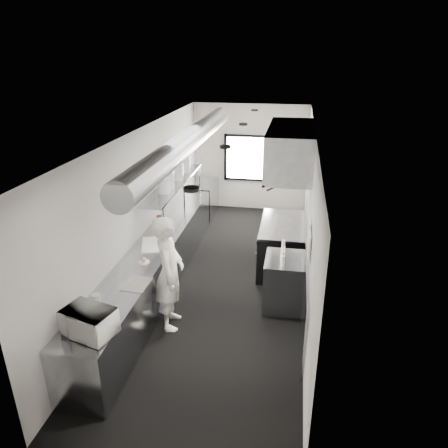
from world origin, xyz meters
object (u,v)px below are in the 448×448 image
at_px(deli_tub_b, 96,297).
at_px(small_plate, 144,262).
at_px(squeeze_bottle_b, 283,256).
at_px(deli_tub_a, 88,310).
at_px(squeeze_bottle_a, 283,261).
at_px(line_cook, 169,273).
at_px(prep_counter, 156,266).
at_px(plate_stack_a, 164,185).
at_px(squeeze_bottle_e, 283,245).
at_px(cutting_board, 156,244).
at_px(plate_stack_c, 177,172).
at_px(pass_shelf, 174,184).
at_px(squeeze_bottle_d, 283,251).
at_px(far_work_table, 201,199).
at_px(exhaust_hood, 290,150).
at_px(squeeze_bottle_c, 282,254).
at_px(microwave, 89,322).
at_px(range, 281,246).
at_px(plate_stack_b, 167,180).
at_px(knife_block, 159,222).
at_px(plate_stack_d, 185,163).
at_px(bottle_station, 284,283).

xyz_separation_m(deli_tub_b, small_plate, (0.26, 1.16, -0.04)).
bearing_deg(squeeze_bottle_b, small_plate, -169.12).
bearing_deg(deli_tub_b, deli_tub_a, -81.89).
bearing_deg(squeeze_bottle_a, line_cook, -161.56).
xyz_separation_m(deli_tub_b, squeeze_bottle_b, (2.45, 1.58, 0.05)).
relative_size(prep_counter, deli_tub_a, 39.13).
distance_m(plate_stack_a, squeeze_bottle_e, 2.49).
xyz_separation_m(line_cook, squeeze_bottle_b, (1.68, 0.71, 0.08)).
relative_size(cutting_board, plate_stack_c, 1.84).
bearing_deg(pass_shelf, deli_tub_a, -91.66).
xyz_separation_m(deli_tub_a, squeeze_bottle_b, (2.41, 1.89, 0.04)).
distance_m(prep_counter, deli_tub_a, 2.26).
distance_m(line_cook, squeeze_bottle_d, 1.93).
bearing_deg(far_work_table, exhaust_hood, -48.06).
distance_m(exhaust_hood, squeeze_bottle_c, 1.99).
xyz_separation_m(pass_shelf, squeeze_bottle_e, (2.29, -1.35, -0.55)).
height_order(microwave, squeeze_bottle_b, microwave).
bearing_deg(deli_tub_b, small_plate, 77.29).
height_order(range, plate_stack_b, plate_stack_b).
bearing_deg(squeeze_bottle_b, pass_shelf, 141.83).
height_order(squeeze_bottle_b, squeeze_bottle_e, squeeze_bottle_b).
height_order(line_cook, plate_stack_b, plate_stack_b).
xyz_separation_m(pass_shelf, squeeze_bottle_a, (2.31, -1.96, -0.55)).
bearing_deg(squeeze_bottle_c, knife_block, 158.73).
bearing_deg(range, small_plate, -137.67).
relative_size(plate_stack_c, squeeze_bottle_c, 1.74).
height_order(pass_shelf, deli_tub_a, pass_shelf).
xyz_separation_m(small_plate, plate_stack_b, (-0.12, 1.81, 0.84)).
bearing_deg(prep_counter, deli_tub_b, -95.80).
distance_m(prep_counter, pass_shelf, 1.85).
distance_m(range, squeeze_bottle_c, 1.52).
relative_size(plate_stack_c, plate_stack_d, 0.88).
relative_size(far_work_table, squeeze_bottle_a, 6.69).
bearing_deg(range, squeeze_bottle_e, -86.83).
distance_m(pass_shelf, bottle_station, 3.09).
height_order(knife_block, squeeze_bottle_c, knife_block).
height_order(plate_stack_b, squeeze_bottle_a, plate_stack_b).
distance_m(deli_tub_a, knife_block, 2.90).
xyz_separation_m(plate_stack_a, plate_stack_c, (0.02, 0.87, 0.03)).
relative_size(plate_stack_b, plate_stack_d, 0.90).
height_order(far_work_table, plate_stack_d, plate_stack_d).
bearing_deg(range, prep_counter, -151.26).
height_order(line_cook, squeeze_bottle_c, line_cook).
relative_size(far_work_table, squeeze_bottle_d, 7.31).
bearing_deg(microwave, squeeze_bottle_a, 59.66).
distance_m(plate_stack_c, plate_stack_d, 0.61).
bearing_deg(squeeze_bottle_c, small_plate, -166.91).
bearing_deg(deli_tub_b, far_work_table, 88.04).
bearing_deg(small_plate, squeeze_bottle_a, 7.04).
distance_m(microwave, plate_stack_b, 3.72).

